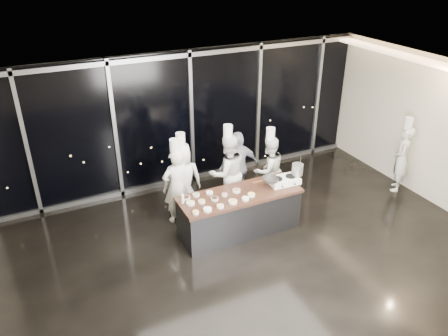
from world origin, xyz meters
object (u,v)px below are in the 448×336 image
(chef_left, at_px, (182,180))
(chef_far_left, at_px, (177,185))
(frying_pan, at_px, (270,179))
(chef_side, at_px, (401,158))
(stock_pot, at_px, (297,169))
(chef_center, at_px, (228,173))
(demo_counter, at_px, (239,212))
(stove, at_px, (284,180))
(guest, at_px, (238,167))
(chef_right, at_px, (269,170))

(chef_left, bearing_deg, chef_far_left, 50.42)
(frying_pan, distance_m, chef_side, 3.54)
(stock_pot, height_order, chef_center, chef_center)
(frying_pan, distance_m, chef_left, 1.85)
(stock_pot, xyz_separation_m, chef_left, (-2.10, 1.13, -0.30))
(chef_far_left, distance_m, chef_left, 0.25)
(chef_side, bearing_deg, chef_left, -56.26)
(chef_far_left, height_order, chef_left, chef_left)
(stock_pot, xyz_separation_m, chef_far_left, (-2.29, 0.96, -0.31))
(demo_counter, relative_size, chef_far_left, 1.32)
(stove, relative_size, guest, 0.38)
(guest, distance_m, chef_right, 0.68)
(frying_pan, bearing_deg, stove, 1.32)
(frying_pan, bearing_deg, chef_side, 2.66)
(demo_counter, distance_m, chef_side, 4.22)
(demo_counter, distance_m, stove, 1.12)
(chef_center, bearing_deg, stock_pot, 140.39)
(guest, bearing_deg, stove, 108.92)
(chef_far_left, xyz_separation_m, chef_right, (2.12, -0.13, -0.05))
(demo_counter, distance_m, chef_right, 1.43)
(chef_center, distance_m, guest, 0.41)
(stove, xyz_separation_m, frying_pan, (-0.33, 0.01, 0.10))
(chef_center, relative_size, chef_right, 1.10)
(frying_pan, relative_size, chef_right, 0.33)
(demo_counter, distance_m, guest, 1.30)
(demo_counter, height_order, chef_side, chef_side)
(frying_pan, relative_size, guest, 0.35)
(demo_counter, height_order, chef_center, chef_center)
(chef_far_left, bearing_deg, chef_side, 165.47)
(chef_left, xyz_separation_m, chef_center, (0.97, -0.17, 0.03))
(guest, height_order, chef_side, chef_side)
(frying_pan, height_order, chef_far_left, chef_far_left)
(demo_counter, height_order, chef_right, chef_right)
(chef_center, bearing_deg, guest, -150.00)
(chef_side, bearing_deg, chef_far_left, -54.03)
(stock_pot, distance_m, chef_side, 2.91)
(stove, bearing_deg, chef_side, 2.79)
(frying_pan, bearing_deg, demo_counter, -177.07)
(demo_counter, xyz_separation_m, chef_far_left, (-0.98, 0.93, 0.39))
(demo_counter, distance_m, chef_left, 1.41)
(stove, height_order, chef_left, chef_left)
(chef_far_left, bearing_deg, stock_pot, 153.60)
(stock_pot, distance_m, guest, 1.42)
(stock_pot, distance_m, chef_far_left, 2.50)
(chef_left, bearing_deg, chef_right, -179.47)
(chef_left, xyz_separation_m, chef_right, (1.93, -0.29, -0.06))
(chef_center, relative_size, chef_side, 1.08)
(chef_far_left, relative_size, chef_center, 0.95)
(chef_far_left, xyz_separation_m, guest, (1.52, 0.19, -0.00))
(chef_left, bearing_deg, chef_center, 178.96)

